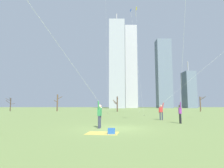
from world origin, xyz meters
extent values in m
plane|color=#7A934C|center=(0.00, 0.00, 0.00)|extent=(400.00, 400.00, 0.00)
cylinder|color=black|center=(6.00, 3.69, 0.42)|extent=(0.14, 0.14, 0.85)
cylinder|color=black|center=(5.98, 3.47, 0.42)|extent=(0.14, 0.14, 0.85)
cube|color=purple|center=(5.99, 3.58, 1.12)|extent=(0.23, 0.36, 0.54)
sphere|color=brown|center=(5.99, 3.58, 1.51)|extent=(0.22, 0.22, 0.22)
cylinder|color=purple|center=(6.01, 3.79, 1.09)|extent=(0.09, 0.09, 0.55)
cylinder|color=purple|center=(5.97, 3.37, 1.59)|extent=(0.11, 0.21, 0.56)
cylinder|color=silver|center=(5.69, 1.06, 8.00)|extent=(0.57, 4.63, 12.31)
cylinder|color=#33384C|center=(5.26, 7.51, 0.42)|extent=(0.14, 0.14, 0.85)
cylinder|color=#33384C|center=(5.47, 7.44, 0.42)|extent=(0.14, 0.14, 0.85)
cube|color=red|center=(5.37, 7.48, 1.12)|extent=(0.38, 0.29, 0.54)
sphere|color=tan|center=(5.37, 7.48, 1.51)|extent=(0.22, 0.22, 0.22)
cylinder|color=red|center=(5.17, 7.54, 1.09)|extent=(0.09, 0.09, 0.55)
cylinder|color=red|center=(5.57, 7.41, 1.59)|extent=(0.22, 0.15, 0.56)
cylinder|color=silver|center=(8.87, 5.81, 4.88)|extent=(6.62, 3.22, 6.07)
cylinder|color=#33384C|center=(-0.90, 0.20, 0.42)|extent=(0.14, 0.14, 0.85)
cylinder|color=#33384C|center=(-0.96, -0.01, 0.42)|extent=(0.14, 0.14, 0.85)
cube|color=#338C4C|center=(-0.93, 0.10, 1.12)|extent=(0.29, 0.38, 0.54)
sphere|color=beige|center=(-0.93, 0.10, 1.51)|extent=(0.22, 0.22, 0.22)
cylinder|color=#338C4C|center=(-0.87, 0.30, 1.09)|extent=(0.09, 0.09, 0.55)
cylinder|color=#338C4C|center=(-0.99, -0.10, 1.59)|extent=(0.15, 0.22, 0.56)
cylinder|color=#726656|center=(-1.34, 10.12, 0.42)|extent=(0.14, 0.14, 0.85)
cylinder|color=#726656|center=(-1.31, 9.90, 0.42)|extent=(0.14, 0.14, 0.85)
cube|color=white|center=(-1.33, 10.01, 1.12)|extent=(0.26, 0.37, 0.54)
sphere|color=tan|center=(-1.33, 10.01, 1.51)|extent=(0.22, 0.22, 0.22)
cylinder|color=white|center=(-1.36, 10.21, 1.09)|extent=(0.09, 0.09, 0.55)
cylinder|color=white|center=(-1.29, 9.80, 1.09)|extent=(0.09, 0.09, 0.55)
cylinder|color=silver|center=(-0.95, 25.58, 12.61)|extent=(0.45, 2.86, 25.15)
cylinder|color=#3F3833|center=(-0.73, 27.01, 0.04)|extent=(0.10, 0.10, 0.08)
cube|color=blue|center=(3.56, 19.39, 18.89)|extent=(0.21, 0.75, 0.74)
cylinder|color=black|center=(3.56, 19.39, 18.89)|extent=(0.18, 0.12, 0.48)
cylinder|color=silver|center=(4.35, 18.03, 9.47)|extent=(1.60, 2.72, 18.86)
cylinder|color=#3F3833|center=(5.15, 16.68, 0.04)|extent=(0.10, 0.10, 0.08)
cube|color=yellow|center=(6.62, 32.95, 26.59)|extent=(0.44, 1.20, 1.22)
cylinder|color=black|center=(6.62, 32.95, 26.59)|extent=(0.29, 0.04, 0.79)
cylinder|color=yellow|center=(6.46, 32.96, 25.25)|extent=(0.02, 0.02, 1.74)
cylinder|color=silver|center=(6.43, 30.52, 13.32)|extent=(0.39, 4.87, 26.55)
cylinder|color=#3F3833|center=(6.23, 28.08, 0.04)|extent=(0.10, 0.10, 0.08)
cube|color=#D8BF4C|center=(-0.63, -2.23, 0.01)|extent=(1.97, 1.63, 0.01)
cube|color=#2659B2|center=(-0.13, -2.53, 0.16)|extent=(0.40, 0.28, 0.30)
cylinder|color=brown|center=(23.90, 37.00, 1.99)|extent=(0.30, 0.30, 3.97)
cylinder|color=brown|center=(24.33, 37.14, 3.66)|extent=(0.95, 0.41, 0.69)
cylinder|color=brown|center=(24.32, 36.30, 3.51)|extent=(0.96, 1.50, 0.98)
cylinder|color=brown|center=(24.33, 36.70, 3.40)|extent=(0.99, 0.74, 0.72)
cylinder|color=#423326|center=(-28.79, 41.45, 1.91)|extent=(0.25, 0.25, 3.81)
cylinder|color=#423326|center=(-28.24, 41.58, 2.08)|extent=(1.13, 0.34, 0.38)
cylinder|color=#423326|center=(-29.19, 40.92, 2.60)|extent=(0.91, 1.17, 1.07)
cylinder|color=#423326|center=(-29.41, 41.27, 3.29)|extent=(1.31, 0.47, 0.71)
cylinder|color=#423326|center=(-28.78, 40.98, 3.48)|extent=(0.10, 0.98, 0.70)
cylinder|color=#4C3828|center=(1.74, 37.04, 2.00)|extent=(0.31, 0.31, 4.00)
cylinder|color=#4C3828|center=(1.31, 36.59, 2.14)|extent=(1.01, 1.05, 0.76)
cylinder|color=#4C3828|center=(1.86, 37.88, 3.05)|extent=(0.36, 1.75, 1.28)
cylinder|color=#4C3828|center=(1.15, 37.09, 2.55)|extent=(1.26, 0.23, 0.99)
cylinder|color=#4C3828|center=(1.19, 37.71, 2.59)|extent=(1.26, 1.50, 1.17)
cylinder|color=brown|center=(-15.20, 40.81, 2.38)|extent=(0.39, 0.39, 4.77)
cylinder|color=brown|center=(-15.57, 40.51, 2.83)|extent=(0.92, 0.78, 0.67)
cylinder|color=brown|center=(-15.41, 41.60, 3.89)|extent=(0.58, 1.66, 0.65)
cylinder|color=brown|center=(-14.56, 40.99, 3.82)|extent=(1.40, 0.53, 0.94)
cube|color=slate|center=(37.42, 116.26, 23.97)|extent=(9.86, 8.17, 47.94)
cube|color=slate|center=(54.78, 116.61, 12.58)|extent=(6.78, 10.50, 25.17)
cylinder|color=#99999E|center=(54.78, 116.61, 28.90)|extent=(0.80, 0.80, 7.47)
cube|color=#9EA3AD|center=(4.10, 105.54, 28.50)|extent=(9.91, 8.26, 57.01)
cylinder|color=#99999E|center=(4.10, 105.54, 59.65)|extent=(0.80, 0.80, 5.28)
cube|color=#B2B2B7|center=(15.15, 122.03, 30.34)|extent=(8.69, 6.31, 60.69)
camera|label=1|loc=(-0.21, -13.12, 1.54)|focal=30.17mm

